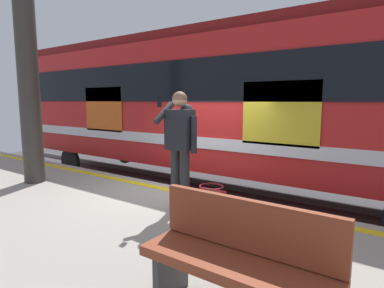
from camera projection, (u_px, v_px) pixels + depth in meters
ground_plane at (188, 232)px, 6.15m from camera, size 25.09×25.09×0.00m
platform at (103, 250)px, 4.47m from camera, size 16.56×4.02×0.86m
safety_line at (178, 192)px, 5.79m from camera, size 16.23×0.16×0.01m
track_rail_near at (230, 206)px, 7.46m from camera, size 21.53×0.08×0.16m
track_rail_far at (256, 191)px, 8.62m from camera, size 21.53×0.08×0.16m
train_carriage at (209, 100)px, 8.31m from camera, size 13.88×2.92×3.96m
passenger at (180, 141)px, 4.71m from camera, size 0.57×0.55×1.77m
handbag at (211, 201)px, 4.63m from camera, size 0.39×0.35×0.43m
station_column at (29, 84)px, 6.28m from camera, size 0.39×0.39×3.93m
bench at (238, 258)px, 2.37m from camera, size 1.46×0.44×0.90m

